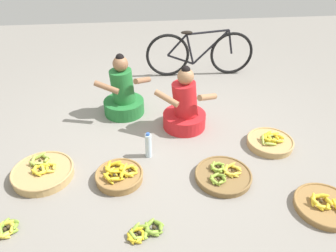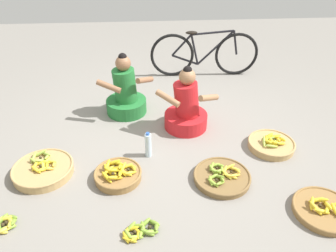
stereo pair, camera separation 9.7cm
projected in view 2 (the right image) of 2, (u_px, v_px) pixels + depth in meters
ground_plane at (167, 142)px, 3.69m from camera, size 10.00×10.00×0.00m
vendor_woman_front at (186, 109)px, 3.81m from camera, size 0.75×0.52×0.80m
vendor_woman_behind at (126, 94)px, 4.10m from camera, size 0.71×0.53×0.81m
bicycle_leaning at (204, 54)px, 5.02m from camera, size 1.70×0.09×0.73m
banana_basket_near_vendor at (43, 169)px, 3.21m from camera, size 0.60×0.60×0.17m
banana_basket_back_center at (222, 177)px, 3.14m from camera, size 0.56×0.56×0.13m
banana_basket_near_bicycle at (118, 174)px, 3.14m from camera, size 0.47×0.47×0.17m
banana_basket_mid_left at (271, 144)px, 3.56m from camera, size 0.52×0.52×0.16m
banana_basket_back_right at (324, 210)px, 2.79m from camera, size 0.54×0.54×0.14m
loose_bananas_front_left at (140, 231)px, 2.62m from camera, size 0.33×0.25×0.09m
loose_bananas_mid_right at (5, 223)px, 2.68m from camera, size 0.23×0.23×0.09m
water_bottle at (148, 145)px, 3.40m from camera, size 0.07×0.07×0.30m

